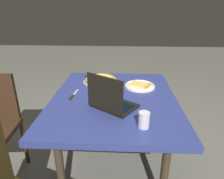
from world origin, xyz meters
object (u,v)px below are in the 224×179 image
dining_table (114,105)px  laptop (111,101)px  table_knife (73,95)px  pizza_tray (101,80)px  drink_cup (144,120)px  pizza_plate (140,86)px

dining_table → laptop: size_ratio=3.23×
dining_table → table_knife: (-0.00, 0.33, 0.08)m
laptop → table_knife: laptop is taller
dining_table → pizza_tray: (0.33, 0.14, 0.09)m
pizza_tray → table_knife: pizza_tray is taller
pizza_tray → table_knife: size_ratio=1.59×
laptop → drink_cup: laptop is taller
pizza_tray → table_knife: (-0.33, 0.19, -0.02)m
dining_table → table_knife: bearing=90.2°
drink_cup → pizza_plate: bearing=-2.6°
pizza_plate → pizza_tray: bearing=72.6°
laptop → pizza_plate: bearing=-29.3°
laptop → table_knife: (0.20, 0.31, -0.05)m
dining_table → drink_cup: size_ratio=12.10×
dining_table → pizza_plate: size_ratio=4.46×
table_knife → drink_cup: 0.67m
pizza_plate → pizza_tray: 0.38m
dining_table → pizza_tray: size_ratio=3.57×
laptop → pizza_tray: bearing=13.6°
dining_table → drink_cup: 0.47m
pizza_plate → drink_cup: drink_cup is taller
laptop → drink_cup: 0.30m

